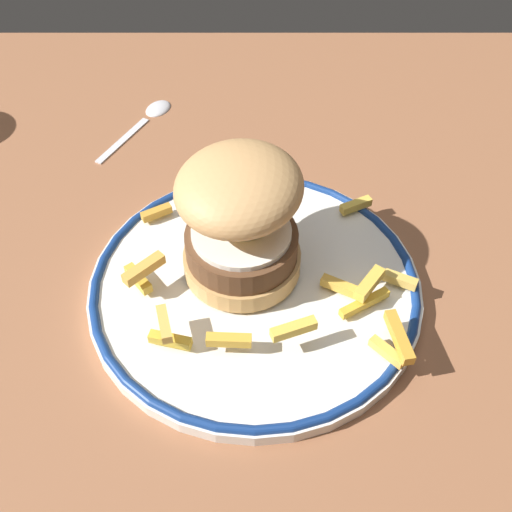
{
  "coord_description": "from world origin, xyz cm",
  "views": [
    {
      "loc": [
        5.79,
        -38.53,
        41.78
      ],
      "look_at": [
        5.7,
        -4.79,
        4.6
      ],
      "focal_mm": 42.79,
      "sensor_mm": 36.0,
      "label": 1
    }
  ],
  "objects": [
    {
      "name": "ground_plane",
      "position": [
        0.0,
        0.0,
        -2.0
      ],
      "size": [
        129.75,
        82.53,
        4.0
      ],
      "primitive_type": "cube",
      "color": "#905A3B"
    },
    {
      "name": "fries_pile",
      "position": [
        7.33,
        -5.35,
        2.58
      ],
      "size": [
        25.17,
        22.7,
        2.75
      ],
      "color": "gold",
      "rests_on": "dinner_plate"
    },
    {
      "name": "burger",
      "position": [
        4.5,
        -2.91,
        7.06
      ],
      "size": [
        14.85,
        14.89,
        11.19
      ],
      "color": "tan",
      "rests_on": "dinner_plate"
    },
    {
      "name": "spoon",
      "position": [
        -6.52,
        21.64,
        0.36
      ],
      "size": [
        7.74,
        12.54,
        0.9
      ],
      "color": "silver",
      "rests_on": "ground_plane"
    },
    {
      "name": "dinner_plate",
      "position": [
        5.7,
        -4.79,
        0.84
      ],
      "size": [
        28.75,
        28.75,
        1.6
      ],
      "color": "white",
      "rests_on": "ground_plane"
    }
  ]
}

